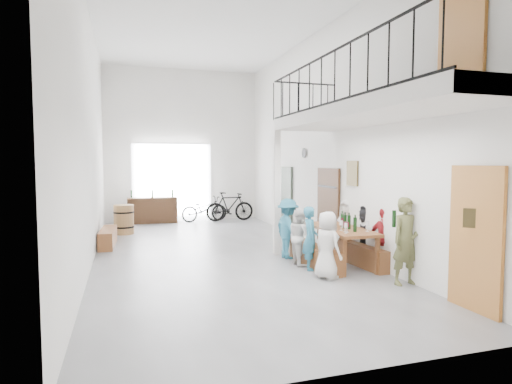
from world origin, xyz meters
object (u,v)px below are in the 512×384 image
object	(u,v)px
host_standing	(406,241)
serving_counter	(152,210)
bench_inner	(314,256)
oak_barrel	(124,219)
side_bench	(108,238)
tasting_table	(341,232)
bicycle_near	(204,209)

from	to	relation	value
host_standing	serving_counter	bearing A→B (deg)	108.77
bench_inner	oak_barrel	world-z (taller)	oak_barrel
bench_inner	side_bench	bearing A→B (deg)	140.18
tasting_table	host_standing	distance (m)	1.65
bench_inner	tasting_table	bearing A→B (deg)	-4.70
oak_barrel	serving_counter	world-z (taller)	serving_counter
tasting_table	side_bench	xyz separation A→B (m)	(-4.70, 3.58, -0.49)
bench_inner	side_bench	distance (m)	5.42
bicycle_near	bench_inner	bearing A→B (deg)	176.02
side_bench	serving_counter	bearing A→B (deg)	70.85
side_bench	serving_counter	world-z (taller)	serving_counter
oak_barrel	host_standing	bearing A→B (deg)	-55.97
bench_inner	host_standing	xyz separation A→B (m)	(1.00, -1.65, 0.55)
bicycle_near	side_bench	bearing A→B (deg)	128.68
bench_inner	bicycle_near	size ratio (longest dim) A/B	1.12
bench_inner	host_standing	distance (m)	2.00
bench_inner	serving_counter	size ratio (longest dim) A/B	1.14
tasting_table	oak_barrel	size ratio (longest dim) A/B	2.34
tasting_table	side_bench	world-z (taller)	tasting_table
host_standing	tasting_table	bearing A→B (deg)	100.99
oak_barrel	bicycle_near	size ratio (longest dim) A/B	0.51
tasting_table	oak_barrel	world-z (taller)	oak_barrel
oak_barrel	bicycle_near	xyz separation A→B (m)	(2.79, 1.97, 0.01)
oak_barrel	serving_counter	bearing A→B (deg)	65.39
serving_counter	host_standing	distance (m)	9.85
bench_inner	bicycle_near	bearing A→B (deg)	98.00
side_bench	oak_barrel	size ratio (longest dim) A/B	1.79
tasting_table	bicycle_near	xyz separation A→B (m)	(-1.51, 7.37, -0.25)
oak_barrel	host_standing	distance (m)	8.44
side_bench	host_standing	size ratio (longest dim) A/B	1.02
bicycle_near	serving_counter	bearing A→B (deg)	74.19
serving_counter	bicycle_near	size ratio (longest dim) A/B	0.99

